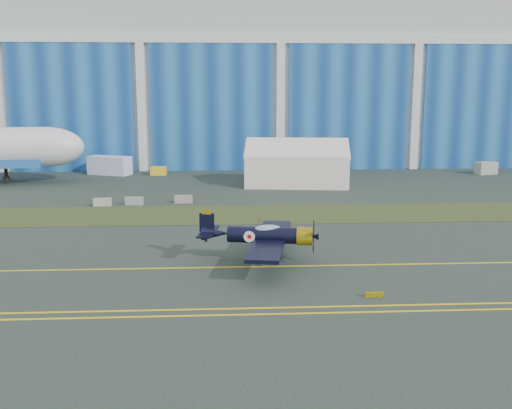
{
  "coord_description": "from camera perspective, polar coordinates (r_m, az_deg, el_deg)",
  "views": [
    {
      "loc": [
        12.56,
        -47.23,
        12.77
      ],
      "look_at": [
        15.55,
        5.03,
        2.74
      ],
      "focal_mm": 42.0,
      "sensor_mm": 36.0,
      "label": 1
    }
  ],
  "objects": [
    {
      "name": "guard_board_right",
      "position": [
        38.58,
        11.2,
        -8.42
      ],
      "size": [
        1.2,
        0.15,
        0.35
      ],
      "primitive_type": "cube",
      "color": "yellow",
      "rests_on": "ground"
    },
    {
      "name": "barrier_a",
      "position": [
        69.03,
        -14.42,
        0.22
      ],
      "size": [
        2.06,
        0.87,
        0.9
      ],
      "primitive_type": "cube",
      "rotation": [
        0.0,
        0.0,
        0.14
      ],
      "color": "#9F9C96",
      "rests_on": "ground"
    },
    {
      "name": "edge_line_far",
      "position": [
        38.18,
        -22.59,
        -9.54
      ],
      "size": [
        80.0,
        0.2,
        0.02
      ],
      "primitive_type": "cube",
      "color": "yellow",
      "rests_on": "ground"
    },
    {
      "name": "tug",
      "position": [
        92.55,
        -9.27,
        3.18
      ],
      "size": [
        2.4,
        1.68,
        1.3
      ],
      "primitive_type": "cube",
      "rotation": [
        0.0,
        0.0,
        -0.13
      ],
      "color": "yellow",
      "rests_on": "ground"
    },
    {
      "name": "barrier_c",
      "position": [
        69.17,
        -6.91,
        0.5
      ],
      "size": [
        2.04,
        0.76,
        0.9
      ],
      "primitive_type": "cube",
      "rotation": [
        0.0,
        0.0,
        -0.08
      ],
      "color": "#9E8A90",
      "rests_on": "ground"
    },
    {
      "name": "shipping_container",
      "position": [
        94.68,
        -13.77,
        3.64
      ],
      "size": [
        6.99,
        4.9,
        2.81
      ],
      "primitive_type": "cube",
      "rotation": [
        0.0,
        0.0,
        -0.4
      ],
      "color": "#D4D8FE",
      "rests_on": "ground"
    },
    {
      "name": "gse_box",
      "position": [
        99.03,
        21.06,
        3.26
      ],
      "size": [
        3.48,
        2.46,
        1.89
      ],
      "primitive_type": "cube",
      "rotation": [
        0.0,
        0.0,
        0.27
      ],
      "color": "#9BA18C",
      "rests_on": "ground"
    },
    {
      "name": "hangar",
      "position": [
        119.69,
        -9.5,
        11.75
      ],
      "size": [
        220.0,
        45.7,
        30.0
      ],
      "color": "silver",
      "rests_on": "ground"
    },
    {
      "name": "ground",
      "position": [
        50.51,
        -17.61,
        -4.32
      ],
      "size": [
        260.0,
        260.0,
        0.0
      ],
      "primitive_type": "plane",
      "color": "#2F3932",
      "rests_on": "ground"
    },
    {
      "name": "grass_median",
      "position": [
        63.79,
        -14.57,
        -1.04
      ],
      "size": [
        260.0,
        10.0,
        0.02
      ],
      "primitive_type": "cube",
      "color": "#475128",
      "rests_on": "ground"
    },
    {
      "name": "edge_line_near",
      "position": [
        37.3,
        -23.1,
        -10.06
      ],
      "size": [
        80.0,
        0.2,
        0.02
      ],
      "primitive_type": "cube",
      "color": "yellow",
      "rests_on": "ground"
    },
    {
      "name": "tent",
      "position": [
        82.44,
        3.91,
        4.16
      ],
      "size": [
        14.98,
        11.77,
        6.42
      ],
      "rotation": [
        0.0,
        0.0,
        -0.13
      ],
      "color": "white",
      "rests_on": "ground"
    },
    {
      "name": "barrier_b",
      "position": [
        68.97,
        -11.53,
        0.33
      ],
      "size": [
        2.05,
        0.81,
        0.9
      ],
      "primitive_type": "cube",
      "rotation": [
        0.0,
        0.0,
        -0.11
      ],
      "color": "#8A9A9A",
      "rests_on": "ground"
    },
    {
      "name": "taxiway_centreline",
      "position": [
        45.87,
        -19.13,
        -5.93
      ],
      "size": [
        200.0,
        0.2,
        0.02
      ],
      "primitive_type": "cube",
      "color": "yellow",
      "rests_on": "ground"
    },
    {
      "name": "warbird",
      "position": [
        44.65,
        0.66,
        -2.93
      ],
      "size": [
        11.95,
        13.63,
        3.58
      ],
      "rotation": [
        0.0,
        0.0,
        -0.18
      ],
      "color": "black",
      "rests_on": "ground"
    }
  ]
}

